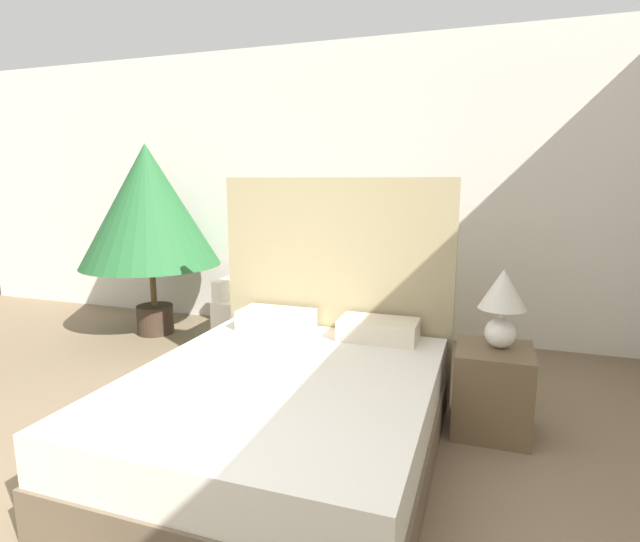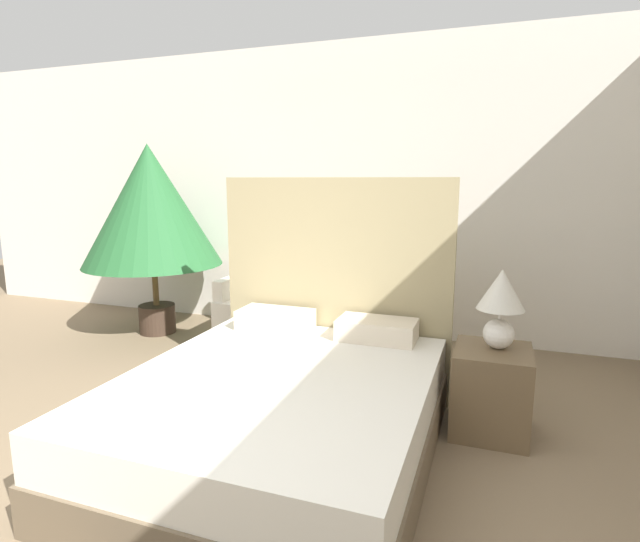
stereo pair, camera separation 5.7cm
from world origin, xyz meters
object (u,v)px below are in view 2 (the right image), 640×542
object	(u,v)px
bed	(285,401)
potted_palm	(151,207)
table_lamp	(501,300)
armchair_near_window_left	(261,315)
nightstand	(491,391)
armchair_near_window_right	(359,325)

from	to	relation	value
bed	potted_palm	world-z (taller)	potted_palm
potted_palm	table_lamp	xyz separation A→B (m)	(3.33, -1.00, -0.45)
armchair_near_window_left	nightstand	size ratio (longest dim) A/B	1.72
armchair_near_window_left	nightstand	xyz separation A→B (m)	(2.09, -1.01, -0.03)
armchair_near_window_right	table_lamp	size ratio (longest dim) A/B	1.88
potted_palm	nightstand	bearing A→B (deg)	-17.31
armchair_near_window_left	armchair_near_window_right	xyz separation A→B (m)	(0.96, 0.00, 0.00)
armchair_near_window_left	armchair_near_window_right	bearing A→B (deg)	-0.47
armchair_near_window_right	armchair_near_window_left	bearing A→B (deg)	-179.81
nightstand	armchair_near_window_right	bearing A→B (deg)	138.13
armchair_near_window_right	table_lamp	bearing A→B (deg)	-40.23
armchair_near_window_right	nightstand	distance (m)	1.51
bed	nightstand	bearing A→B (deg)	29.78
armchair_near_window_left	table_lamp	distance (m)	2.39
bed	potted_palm	xyz separation A→B (m)	(-2.18, 1.67, 0.99)
armchair_near_window_left	nightstand	world-z (taller)	armchair_near_window_left
armchair_near_window_left	table_lamp	xyz separation A→B (m)	(2.11, -0.98, 0.54)
armchair_near_window_left	nightstand	bearing A→B (deg)	-26.25
armchair_near_window_right	potted_palm	xyz separation A→B (m)	(-2.18, 0.02, 0.99)
armchair_near_window_right	potted_palm	distance (m)	2.39
armchair_near_window_left	table_lamp	bearing A→B (deg)	-25.33
potted_palm	nightstand	world-z (taller)	potted_palm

